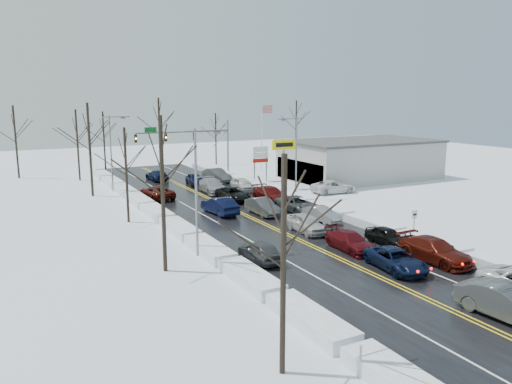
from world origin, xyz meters
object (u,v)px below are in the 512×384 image
flagpole (263,132)px  oncoming_car_0 (220,214)px  tires_plus_sign (284,148)px  traffic_signal_mast (194,139)px  dealership_building (360,159)px

flagpole → oncoming_car_0: (-17.11, -22.89, -5.93)m
tires_plus_sign → flagpole: flagpole is taller
oncoming_car_0 → flagpole: bearing=-131.4°
traffic_signal_mast → tires_plus_sign: 13.92m
tires_plus_sign → flagpole: (4.67, 14.01, 0.93)m
dealership_building → oncoming_car_0: dealership_building is taller
flagpole → oncoming_car_0: 29.19m
flagpole → dealership_building: (8.80, -12.00, -3.27)m
traffic_signal_mast → flagpole: (11.72, 2.01, 0.45)m
traffic_signal_mast → dealership_building: (20.53, -9.99, -2.82)m
traffic_signal_mast → oncoming_car_0: 22.25m
traffic_signal_mast → tires_plus_sign: bearing=-59.5°
traffic_signal_mast → oncoming_car_0: size_ratio=2.66×
traffic_signal_mast → flagpole: 11.90m
dealership_building → oncoming_car_0: (-25.92, -10.89, -2.66)m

